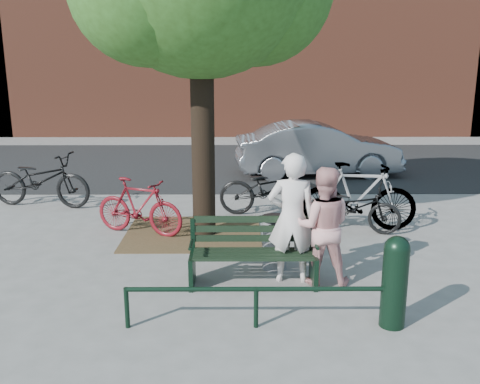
{
  "coord_description": "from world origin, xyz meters",
  "views": [
    {
      "loc": [
        -0.22,
        -6.88,
        3.08
      ],
      "look_at": [
        -0.17,
        1.0,
        1.08
      ],
      "focal_mm": 40.0,
      "sensor_mm": 36.0,
      "label": 1
    }
  ],
  "objects_px": {
    "park_bench": "(253,250)",
    "person_right": "(323,226)",
    "bollard": "(395,279)",
    "parked_car": "(318,149)",
    "litter_bin": "(275,242)",
    "person_left": "(292,218)",
    "bicycle_c": "(271,189)"
  },
  "relations": [
    {
      "from": "park_bench",
      "to": "person_right",
      "type": "bearing_deg",
      "value": -0.74
    },
    {
      "from": "bollard",
      "to": "parked_car",
      "type": "relative_size",
      "value": 0.26
    },
    {
      "from": "person_right",
      "to": "bollard",
      "type": "xyz_separation_m",
      "value": [
        0.65,
        -1.24,
        -0.23
      ]
    },
    {
      "from": "person_right",
      "to": "bollard",
      "type": "height_order",
      "value": "person_right"
    },
    {
      "from": "litter_bin",
      "to": "parked_car",
      "type": "distance_m",
      "value": 6.63
    },
    {
      "from": "person_right",
      "to": "parked_car",
      "type": "relative_size",
      "value": 0.39
    },
    {
      "from": "park_bench",
      "to": "litter_bin",
      "type": "distance_m",
      "value": 0.62
    },
    {
      "from": "person_right",
      "to": "litter_bin",
      "type": "distance_m",
      "value": 0.91
    },
    {
      "from": "person_left",
      "to": "parked_car",
      "type": "distance_m",
      "value": 7.02
    },
    {
      "from": "bicycle_c",
      "to": "person_left",
      "type": "bearing_deg",
      "value": -173.53
    },
    {
      "from": "bollard",
      "to": "litter_bin",
      "type": "bearing_deg",
      "value": 125.45
    },
    {
      "from": "park_bench",
      "to": "bollard",
      "type": "relative_size",
      "value": 1.57
    },
    {
      "from": "litter_bin",
      "to": "bollard",
      "type": "bearing_deg",
      "value": -54.55
    },
    {
      "from": "park_bench",
      "to": "parked_car",
      "type": "relative_size",
      "value": 0.41
    },
    {
      "from": "person_right",
      "to": "litter_bin",
      "type": "relative_size",
      "value": 2.06
    },
    {
      "from": "person_left",
      "to": "person_right",
      "type": "distance_m",
      "value": 0.43
    },
    {
      "from": "litter_bin",
      "to": "parked_car",
      "type": "xyz_separation_m",
      "value": [
        1.58,
        6.43,
        0.3
      ]
    },
    {
      "from": "park_bench",
      "to": "bicycle_c",
      "type": "relative_size",
      "value": 0.84
    },
    {
      "from": "litter_bin",
      "to": "bicycle_c",
      "type": "relative_size",
      "value": 0.39
    },
    {
      "from": "person_left",
      "to": "bicycle_c",
      "type": "bearing_deg",
      "value": -84.91
    },
    {
      "from": "person_left",
      "to": "bicycle_c",
      "type": "xyz_separation_m",
      "value": [
        -0.07,
        3.22,
        -0.38
      ]
    },
    {
      "from": "person_left",
      "to": "litter_bin",
      "type": "xyz_separation_m",
      "value": [
        -0.2,
        0.45,
        -0.51
      ]
    },
    {
      "from": "person_left",
      "to": "park_bench",
      "type": "bearing_deg",
      "value": 11.31
    },
    {
      "from": "litter_bin",
      "to": "park_bench",
      "type": "bearing_deg",
      "value": -122.95
    },
    {
      "from": "bollard",
      "to": "bicycle_c",
      "type": "distance_m",
      "value": 4.68
    },
    {
      "from": "person_left",
      "to": "bicycle_c",
      "type": "relative_size",
      "value": 0.89
    },
    {
      "from": "parked_car",
      "to": "bicycle_c",
      "type": "bearing_deg",
      "value": 153.12
    },
    {
      "from": "litter_bin",
      "to": "bicycle_c",
      "type": "bearing_deg",
      "value": 87.43
    },
    {
      "from": "person_left",
      "to": "person_right",
      "type": "height_order",
      "value": "person_left"
    },
    {
      "from": "bollard",
      "to": "person_left",
      "type": "bearing_deg",
      "value": 128.8
    },
    {
      "from": "person_right",
      "to": "parked_car",
      "type": "bearing_deg",
      "value": -91.54
    },
    {
      "from": "person_left",
      "to": "bollard",
      "type": "distance_m",
      "value": 1.73
    }
  ]
}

